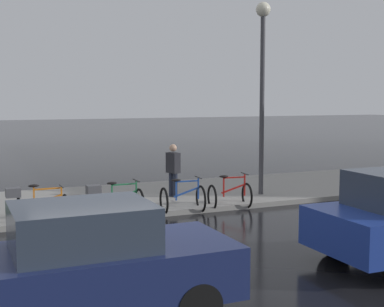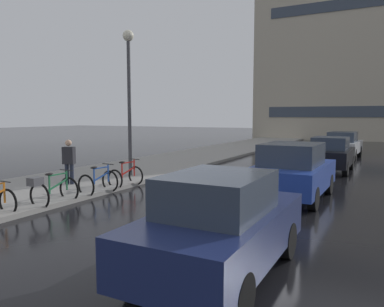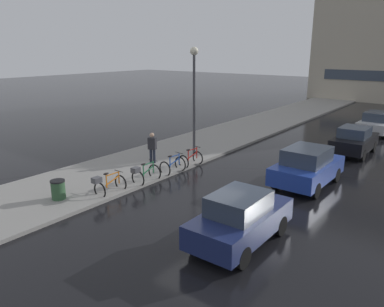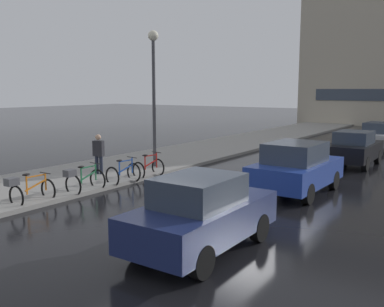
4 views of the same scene
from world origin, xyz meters
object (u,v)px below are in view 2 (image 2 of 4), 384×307
bicycle_third (99,182)px  pedestrian (69,161)px  bicycle_second (51,189)px  streetlamp (129,78)px  car_blue (292,171)px  bicycle_farthest (126,176)px  car_navy (220,225)px  car_black (330,154)px  car_silver (343,145)px

bicycle_third → pedestrian: 1.82m
bicycle_second → streetlamp: 6.06m
bicycle_third → bicycle_second: bearing=-92.1°
car_blue → pedestrian: 7.56m
bicycle_third → pedestrian: size_ratio=0.67×
bicycle_farthest → car_blue: bearing=9.4°
bicycle_third → car_navy: 7.02m
bicycle_second → car_navy: car_navy is taller
bicycle_third → streetlamp: streetlamp is taller
car_navy → car_black: (-0.03, 12.64, -0.02)m
car_blue → car_silver: 12.90m
streetlamp → car_blue: bearing=-5.7°
bicycle_second → car_navy: 6.28m
car_black → bicycle_third: bearing=-123.6°
bicycle_second → car_blue: car_blue is taller
bicycle_farthest → car_blue: size_ratio=0.29×
car_navy → car_silver: (-0.17, 19.03, -0.03)m
car_navy → car_black: bearing=90.1°
bicycle_third → car_navy: car_navy is taller
car_navy → car_silver: size_ratio=0.93×
streetlamp → car_navy: bearing=-44.6°
pedestrian → streetlamp: streetlamp is taller
bicycle_farthest → bicycle_second: bearing=-91.2°
car_black → pedestrian: (-7.55, -8.43, 0.17)m
car_navy → streetlamp: size_ratio=0.66×
bicycle_third → bicycle_farthest: bearing=89.9°
car_navy → car_blue: size_ratio=0.97×
bicycle_third → car_blue: bearing=22.5°
bicycle_second → streetlamp: streetlamp is taller
car_black → pedestrian: pedestrian is taller
car_silver → car_black: bearing=-88.7°
bicycle_farthest → car_navy: size_ratio=0.30×
pedestrian → bicycle_second: bearing=-54.4°
car_black → bicycle_second: bearing=-119.0°
bicycle_second → car_navy: (5.96, -1.95, 0.32)m
bicycle_second → pedestrian: bearing=125.6°
pedestrian → bicycle_third: bearing=-13.4°
bicycle_second → bicycle_third: bicycle_second is taller
bicycle_third → car_silver: (5.72, 15.23, 0.38)m
bicycle_third → car_blue: car_blue is taller
car_silver → pedestrian: size_ratio=2.43×
car_navy → pedestrian: 8.67m
bicycle_third → pedestrian: bearing=166.6°
car_silver → pedestrian: (-7.41, -14.83, 0.17)m
car_blue → car_silver: (0.10, 12.89, -0.07)m
bicycle_farthest → car_black: car_black is taller
car_silver → pedestrian: 16.58m
bicycle_third → car_silver: car_silver is taller
bicycle_third → car_navy: bearing=-32.8°
car_blue → streetlamp: bearing=174.3°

